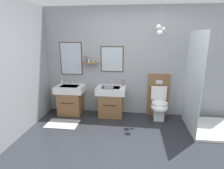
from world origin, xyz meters
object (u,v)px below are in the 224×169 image
vanity_sink_right (111,100)px  vanity_sink_left (71,99)px  toilet (159,102)px  soap_dispenser (123,82)px  toothbrush_cup (62,81)px  shower_tray (205,111)px  folded_hand_towel (108,88)px

vanity_sink_right → vanity_sink_left: bearing=180.0°
toilet → soap_dispenser: 0.94m
toilet → toothbrush_cup: toilet is taller
vanity_sink_right → toothbrush_cup: (-1.24, 0.16, 0.38)m
vanity_sink_left → shower_tray: bearing=-8.7°
vanity_sink_right → toothbrush_cup: 1.31m
vanity_sink_left → shower_tray: 2.98m
folded_hand_towel → shower_tray: bearing=-8.8°
folded_hand_towel → shower_tray: shower_tray is taller
toothbrush_cup → shower_tray: size_ratio=0.10×
vanity_sink_right → shower_tray: 2.01m
vanity_sink_right → folded_hand_towel: size_ratio=3.19×
toothbrush_cup → folded_hand_towel: toothbrush_cup is taller
toothbrush_cup → toilet: bearing=-3.9°
soap_dispenser → shower_tray: 1.85m
toothbrush_cup → soap_dispenser: bearing=0.4°
folded_hand_towel → shower_tray: 2.05m
soap_dispenser → toothbrush_cup: bearing=-179.6°
vanity_sink_left → vanity_sink_right: 0.99m
toilet → toothbrush_cup: (-2.35, 0.16, 0.38)m
vanity_sink_left → vanity_sink_right: (0.99, 0.00, 0.00)m
soap_dispenser → shower_tray: bearing=-20.3°
shower_tray → toothbrush_cup: bearing=169.1°
soap_dispenser → folded_hand_towel: soap_dispenser is taller
vanity_sink_left → toilet: bearing=0.1°
folded_hand_towel → vanity_sink_left: bearing=171.4°
vanity_sink_right → folded_hand_towel: bearing=-105.6°
toilet → soap_dispenser: toilet is taller
toilet → vanity_sink_left: bearing=-179.9°
toothbrush_cup → soap_dispenser: toothbrush_cup is taller
vanity_sink_right → toilet: bearing=0.2°
vanity_sink_left → vanity_sink_right: bearing=0.0°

